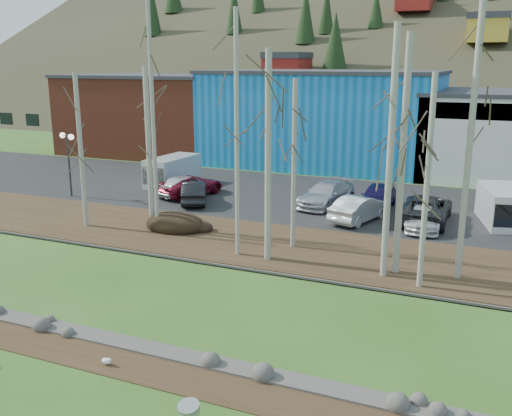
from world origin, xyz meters
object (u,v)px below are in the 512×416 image
at_px(car_0, 187,185).
at_px(car_7, 424,217).
at_px(car_3, 326,194).
at_px(van_white, 503,207).
at_px(van_grey, 171,171).
at_px(car_4, 378,197).
at_px(car_2, 190,185).
at_px(street_lamp, 68,147).
at_px(seagull, 107,361).
at_px(car_1, 194,192).
at_px(car_6, 425,208).
at_px(car_5, 359,208).

bearing_deg(car_0, car_7, -166.53).
height_order(car_3, van_white, van_white).
bearing_deg(van_grey, car_0, -38.75).
bearing_deg(van_white, car_4, 160.85).
height_order(car_2, car_3, car_3).
height_order(street_lamp, car_2, street_lamp).
relative_size(street_lamp, car_3, 0.84).
bearing_deg(seagull, car_1, 120.89).
xyz_separation_m(car_0, car_3, (9.54, 1.07, -0.01)).
bearing_deg(car_0, car_4, -153.61).
bearing_deg(car_2, street_lamp, 43.23).
bearing_deg(street_lamp, car_3, 38.23).
distance_m(car_4, car_6, 3.62).
bearing_deg(car_7, car_3, 154.02).
relative_size(seagull, car_4, 0.09).
bearing_deg(car_4, car_6, -31.69).
bearing_deg(van_grey, car_4, -0.04).
xyz_separation_m(seagull, car_1, (-7.46, 18.89, 0.68)).
distance_m(street_lamp, car_0, 8.29).
distance_m(car_0, car_7, 16.00).
xyz_separation_m(car_2, van_grey, (-2.91, 2.27, 0.35)).
height_order(car_3, car_4, car_4).
relative_size(car_2, van_grey, 1.02).
bearing_deg(car_7, car_5, 176.92).
xyz_separation_m(car_4, car_5, (-0.39, -3.20, -0.03)).
xyz_separation_m(car_4, car_6, (3.11, -1.86, 0.00)).
bearing_deg(car_6, street_lamp, 7.45).
bearing_deg(seagull, van_grey, 126.36).
distance_m(car_3, car_6, 6.40).
height_order(car_0, van_white, van_white).
bearing_deg(car_4, seagull, -100.60).
relative_size(car_4, car_6, 0.81).
xyz_separation_m(car_0, car_7, (15.91, -1.62, -0.11)).
xyz_separation_m(car_1, car_7, (14.48, -0.12, -0.06)).
bearing_deg(car_0, car_3, -154.31).
distance_m(car_3, car_7, 6.92).
xyz_separation_m(seagull, car_6, (6.90, 20.11, 0.76)).
height_order(car_1, car_3, car_3).
height_order(street_lamp, car_6, street_lamp).
distance_m(street_lamp, car_3, 17.45).
distance_m(seagull, car_4, 22.30).
height_order(car_1, car_7, car_1).
bearing_deg(car_0, car_1, 153.05).
bearing_deg(van_grey, seagull, -59.49).
relative_size(seagull, car_1, 0.10).
bearing_deg(car_7, street_lamp, -179.12).
height_order(car_1, car_5, car_5).
distance_m(street_lamp, van_grey, 7.60).
xyz_separation_m(car_2, van_white, (19.72, 0.60, 0.32)).
distance_m(seagull, car_3, 21.48).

